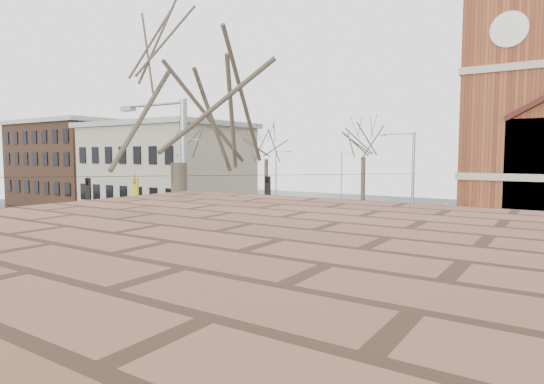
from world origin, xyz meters
The scene contains 18 objects.
ground centered at (0.00, 0.00, 0.00)m, with size 120.00×120.00×0.00m, color black.
sidewalks centered at (0.00, 0.00, 0.08)m, with size 80.00×80.00×0.17m.
road_markings centered at (0.00, 0.00, 0.01)m, with size 100.00×100.00×0.01m.
civic_building_a centered at (-22.00, 20.00, 5.50)m, with size 18.00×14.00×11.00m, color gray.
civic_building_b centered at (-42.00, 22.00, 6.00)m, with size 18.00×16.00×12.00m, color brown.
signal_pole_ne centered at (11.32, 11.50, 4.95)m, with size 2.75×0.22×9.00m.
signal_pole_nw centered at (-11.32, 11.50, 4.95)m, with size 2.75×0.22×9.00m.
signal_pole_se centered at (11.32, -11.50, 4.95)m, with size 2.75×0.22×9.00m.
span_wires centered at (0.00, 0.00, 6.20)m, with size 23.02×23.02×0.03m.
traffic_signals centered at (0.00, -0.67, 5.45)m, with size 8.21×8.26×1.30m.
streetlight_north_a centered at (-10.65, 28.00, 4.47)m, with size 2.30×0.20×8.00m.
streetlight_north_b centered at (-10.65, 48.00, 4.47)m, with size 2.30×0.20×8.00m.
cargo_van centered at (3.78, 0.65, 1.15)m, with size 3.86×5.47×1.95m.
parked_car_a centered at (16.39, 8.70, 0.54)m, with size 1.27×3.17×1.08m, color black.
tree_nw_far centered at (-12.96, 13.71, 7.93)m, with size 4.00×4.00×10.94m.
tree_nw_near centered at (-2.97, 14.16, 7.61)m, with size 4.00×4.00×10.50m.
tree_ne centered at (6.71, 14.02, 7.85)m, with size 4.00×4.00×10.84m.
tree_se centered at (13.50, -13.73, 7.85)m, with size 4.00×4.00×10.83m.
Camera 1 is at (20.88, -21.13, 7.55)m, focal length 30.00 mm.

